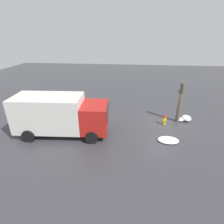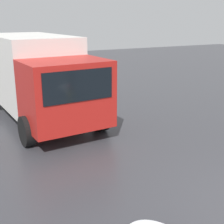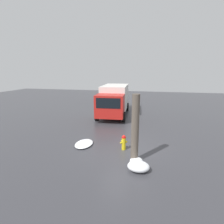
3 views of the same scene
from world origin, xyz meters
TOP-DOWN VIEW (x-y plane):
  - ground_plane at (0.00, 0.00)m, footprint 60.00×60.00m
  - fire_hydrant at (0.00, 0.00)m, footprint 0.37×0.40m
  - tree_trunk at (-1.22, -0.72)m, footprint 0.56×0.37m
  - delivery_truck at (7.99, 2.24)m, footprint 6.84×3.06m
  - snow_pile_by_hydrant at (-1.45, -0.85)m, footprint 0.80×0.64m
  - snow_pile_curbside at (-2.05, -1.00)m, footprint 0.80×1.00m
  - snow_pile_by_tree at (0.10, 2.48)m, footprint 1.49×1.03m

SIDE VIEW (x-z plane):
  - ground_plane at x=0.00m, z-range 0.00..0.00m
  - snow_pile_by_tree at x=0.10m, z-range 0.00..0.17m
  - snow_pile_by_hydrant at x=-1.45m, z-range 0.00..0.27m
  - snow_pile_curbside at x=-2.05m, z-range 0.00..0.44m
  - fire_hydrant at x=0.00m, z-range 0.01..0.89m
  - delivery_truck at x=7.99m, z-range 0.13..3.11m
  - tree_trunk at x=-1.22m, z-range 0.01..3.42m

